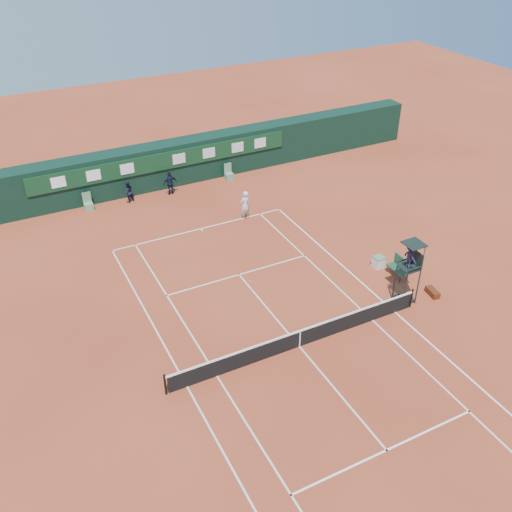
{
  "coord_description": "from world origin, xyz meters",
  "views": [
    {
      "loc": [
        -10.61,
        -16.5,
        17.75
      ],
      "look_at": [
        0.83,
        6.0,
        1.2
      ],
      "focal_mm": 40.0,
      "sensor_mm": 36.0,
      "label": 1
    }
  ],
  "objects_px": {
    "player_bench": "(399,266)",
    "player": "(245,205)",
    "cooler": "(379,262)",
    "tennis_net": "(300,338)",
    "umpire_chair": "(410,261)"
  },
  "relations": [
    {
      "from": "player_bench",
      "to": "player",
      "type": "bearing_deg",
      "value": 116.48
    },
    {
      "from": "cooler",
      "to": "player",
      "type": "bearing_deg",
      "value": 117.09
    },
    {
      "from": "tennis_net",
      "to": "umpire_chair",
      "type": "distance_m",
      "value": 6.74
    },
    {
      "from": "player_bench",
      "to": "umpire_chair",
      "type": "bearing_deg",
      "value": -122.18
    },
    {
      "from": "player",
      "to": "tennis_net",
      "type": "bearing_deg",
      "value": 62.92
    },
    {
      "from": "umpire_chair",
      "to": "player",
      "type": "xyz_separation_m",
      "value": [
        -3.43,
        11.24,
        -1.5
      ]
    },
    {
      "from": "player",
      "to": "player_bench",
      "type": "bearing_deg",
      "value": 103.69
    },
    {
      "from": "tennis_net",
      "to": "player",
      "type": "distance_m",
      "value": 12.16
    },
    {
      "from": "player_bench",
      "to": "cooler",
      "type": "distance_m",
      "value": 1.27
    },
    {
      "from": "player_bench",
      "to": "tennis_net",
      "type": "bearing_deg",
      "value": -162.13
    },
    {
      "from": "umpire_chair",
      "to": "cooler",
      "type": "distance_m",
      "value": 3.81
    },
    {
      "from": "tennis_net",
      "to": "player_bench",
      "type": "distance_m",
      "value": 8.02
    },
    {
      "from": "player_bench",
      "to": "cooler",
      "type": "bearing_deg",
      "value": 111.96
    },
    {
      "from": "umpire_chair",
      "to": "player",
      "type": "relative_size",
      "value": 1.78
    },
    {
      "from": "cooler",
      "to": "player",
      "type": "xyz_separation_m",
      "value": [
        -4.18,
        8.16,
        0.63
      ]
    }
  ]
}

